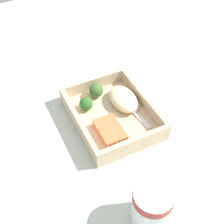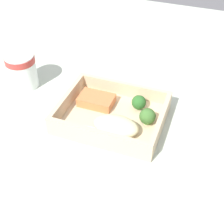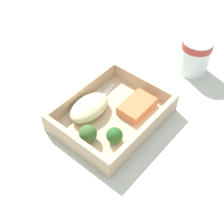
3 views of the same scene
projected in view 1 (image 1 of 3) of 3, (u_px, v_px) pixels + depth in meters
The scene contains 10 objects.
ground_plane at pixel (112, 121), 87.21cm from camera, with size 160.00×160.00×2.00cm, color #B2BFAD.
takeout_tray at pixel (112, 117), 86.04cm from camera, with size 26.13×20.76×1.20cm, color #C8AF8B.
tray_rim at pixel (112, 111), 84.17cm from camera, with size 26.13×20.76×3.95cm.
salmon_fillet at pixel (110, 131), 80.24cm from camera, with size 9.14×5.96×2.46cm, color #D97240.
mashed_potatoes at pixel (123, 99), 87.38cm from camera, with size 11.23×7.01×3.85cm, color beige.
broccoli_floret_1 at pixel (86, 104), 85.87cm from camera, with size 3.77×3.77×3.97cm.
broccoli_floret_2 at pixel (96, 90), 89.34cm from camera, with size 4.08×4.08×4.36cm.
fork at pixel (130, 108), 87.38cm from camera, with size 15.88×3.46×0.44cm.
paper_cup at pixel (152, 205), 62.76cm from camera, with size 8.29×8.29×10.13cm.
receipt_slip at pixel (173, 98), 92.05cm from camera, with size 7.05×11.22×0.24cm, color white.
Camera 1 is at (-52.05, 25.69, 64.13)cm, focal length 50.00 mm.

